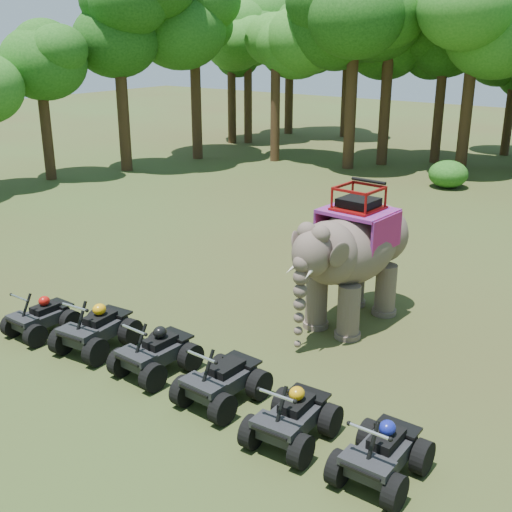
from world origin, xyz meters
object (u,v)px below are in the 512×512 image
at_px(atv_1, 95,323).
at_px(atv_5, 382,446).
at_px(atv_4, 292,410).
at_px(atv_3, 222,373).
at_px(atv_2, 155,346).
at_px(atv_0, 40,312).
at_px(elephant, 354,254).

bearing_deg(atv_1, atv_5, -7.69).
bearing_deg(atv_4, atv_3, 169.12).
xyz_separation_m(atv_1, atv_2, (1.90, 0.04, -0.03)).
distance_m(atv_2, atv_4, 3.74).
relative_size(atv_0, atv_4, 0.92).
xyz_separation_m(atv_0, atv_2, (3.60, 0.31, 0.06)).
bearing_deg(atv_1, atv_0, -176.47).
bearing_deg(atv_3, atv_5, -1.70).
height_order(atv_2, atv_5, atv_2).
relative_size(atv_0, atv_3, 0.90).
bearing_deg(atv_0, elephant, 42.88).
xyz_separation_m(atv_3, atv_4, (1.84, -0.25, -0.01)).
height_order(atv_1, atv_5, atv_1).
xyz_separation_m(atv_4, atv_5, (1.75, 0.01, -0.01)).
distance_m(elephant, atv_3, 5.08).
distance_m(atv_0, atv_3, 5.50).
relative_size(atv_3, atv_5, 1.03).
xyz_separation_m(atv_0, atv_5, (9.09, 0.02, 0.04)).
xyz_separation_m(elephant, atv_1, (-4.01, -4.93, -1.13)).
bearing_deg(atv_0, atv_4, 0.57).
bearing_deg(atv_5, atv_4, -179.66).
bearing_deg(atv_1, atv_4, -8.47).
relative_size(elephant, atv_5, 2.54).
distance_m(atv_1, atv_2, 1.90).
relative_size(atv_1, atv_3, 1.03).
bearing_deg(atv_3, elephant, 89.59).
bearing_deg(elephant, atv_4, -69.23).
height_order(atv_0, atv_1, atv_1).
bearing_deg(atv_2, atv_3, 0.64).
bearing_deg(atv_4, atv_5, -2.54).
bearing_deg(atv_2, atv_1, -176.61).
height_order(elephant, atv_2, elephant).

